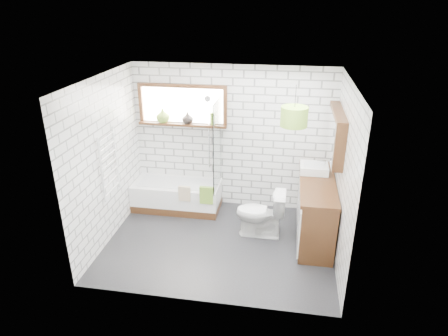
% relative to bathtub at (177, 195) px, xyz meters
% --- Properties ---
extents(floor, '(3.40, 2.60, 0.01)m').
position_rel_bathtub_xyz_m(floor, '(0.93, -0.97, -0.25)').
color(floor, black).
rests_on(floor, ground).
extents(ceiling, '(3.40, 2.60, 0.01)m').
position_rel_bathtub_xyz_m(ceiling, '(0.93, -0.97, 2.26)').
color(ceiling, white).
rests_on(ceiling, ground).
extents(wall_back, '(3.40, 0.01, 2.50)m').
position_rel_bathtub_xyz_m(wall_back, '(0.93, 0.34, 1.01)').
color(wall_back, white).
rests_on(wall_back, ground).
extents(wall_front, '(3.40, 0.01, 2.50)m').
position_rel_bathtub_xyz_m(wall_front, '(0.93, -2.27, 1.01)').
color(wall_front, white).
rests_on(wall_front, ground).
extents(wall_left, '(0.01, 2.60, 2.50)m').
position_rel_bathtub_xyz_m(wall_left, '(-0.77, -0.97, 1.01)').
color(wall_left, white).
rests_on(wall_left, ground).
extents(wall_right, '(0.01, 2.60, 2.50)m').
position_rel_bathtub_xyz_m(wall_right, '(2.64, -0.97, 1.01)').
color(wall_right, white).
rests_on(wall_right, ground).
extents(window, '(1.52, 0.16, 0.68)m').
position_rel_bathtub_xyz_m(window, '(0.08, 0.29, 1.56)').
color(window, '#371E0F').
rests_on(window, wall_back).
extents(towel_radiator, '(0.06, 0.52, 1.00)m').
position_rel_bathtub_xyz_m(towel_radiator, '(-0.73, -0.97, 0.96)').
color(towel_radiator, white).
rests_on(towel_radiator, wall_left).
extents(mirror_cabinet, '(0.16, 1.20, 0.70)m').
position_rel_bathtub_xyz_m(mirror_cabinet, '(2.55, -0.37, 1.41)').
color(mirror_cabinet, '#371E0F').
rests_on(mirror_cabinet, wall_right).
extents(shower_riser, '(0.02, 0.02, 1.30)m').
position_rel_bathtub_xyz_m(shower_riser, '(0.53, 0.29, 1.11)').
color(shower_riser, silver).
rests_on(shower_riser, wall_back).
extents(bathtub, '(1.51, 0.67, 0.49)m').
position_rel_bathtub_xyz_m(bathtub, '(0.00, 0.00, 0.00)').
color(bathtub, white).
rests_on(bathtub, floor).
extents(shower_screen, '(0.02, 0.72, 1.50)m').
position_rel_bathtub_xyz_m(shower_screen, '(0.74, 0.00, 0.99)').
color(shower_screen, white).
rests_on(shower_screen, bathtub).
extents(towel_green, '(0.22, 0.06, 0.30)m').
position_rel_bathtub_xyz_m(towel_green, '(0.61, -0.33, 0.22)').
color(towel_green, olive).
rests_on(towel_green, bathtub).
extents(towel_beige, '(0.20, 0.05, 0.26)m').
position_rel_bathtub_xyz_m(towel_beige, '(0.23, -0.33, 0.22)').
color(towel_beige, tan).
rests_on(towel_beige, bathtub).
extents(vanity, '(0.53, 1.65, 0.95)m').
position_rel_bathtub_xyz_m(vanity, '(2.37, -0.50, 0.23)').
color(vanity, '#371E0F').
rests_on(vanity, floor).
extents(basin, '(0.43, 0.38, 0.13)m').
position_rel_bathtub_xyz_m(basin, '(2.31, -0.18, 0.76)').
color(basin, white).
rests_on(basin, vanity).
extents(tap, '(0.04, 0.04, 0.15)m').
position_rel_bathtub_xyz_m(tap, '(2.47, -0.18, 0.83)').
color(tap, silver).
rests_on(tap, vanity).
extents(toilet, '(0.44, 0.76, 0.77)m').
position_rel_bathtub_xyz_m(toilet, '(1.53, -0.63, 0.14)').
color(toilet, white).
rests_on(toilet, floor).
extents(vase_olive, '(0.29, 0.29, 0.24)m').
position_rel_bathtub_xyz_m(vase_olive, '(-0.26, 0.26, 1.35)').
color(vase_olive, olive).
rests_on(vase_olive, window).
extents(vase_dark, '(0.23, 0.23, 0.20)m').
position_rel_bathtub_xyz_m(vase_dark, '(0.18, 0.26, 1.33)').
color(vase_dark, black).
rests_on(vase_dark, window).
extents(bottle, '(0.06, 0.06, 0.20)m').
position_rel_bathtub_xyz_m(bottle, '(0.60, 0.26, 1.34)').
color(bottle, olive).
rests_on(bottle, window).
extents(pendant, '(0.34, 0.34, 0.25)m').
position_rel_bathtub_xyz_m(pendant, '(1.93, -1.12, 1.86)').
color(pendant, olive).
rests_on(pendant, ceiling).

